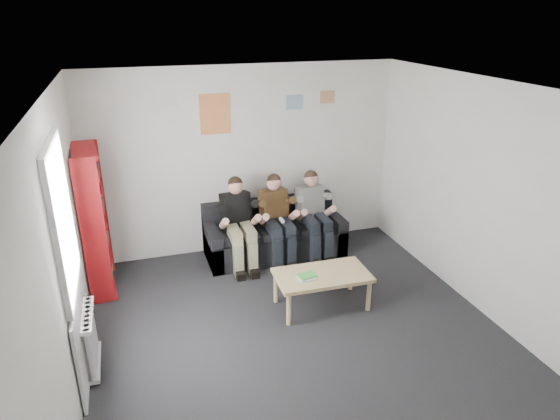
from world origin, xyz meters
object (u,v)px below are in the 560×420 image
person_middle (278,220)px  coffee_table (322,278)px  sofa (274,236)px  bookshelf (95,221)px  person_left (239,224)px  person_right (314,215)px

person_middle → coffee_table: bearing=-91.5°
sofa → coffee_table: bearing=-84.9°
bookshelf → sofa: bearing=1.0°
sofa → person_left: bearing=-161.2°
bookshelf → person_middle: 2.42m
coffee_table → sofa: bearing=95.1°
person_middle → bookshelf: bearing=174.2°
sofa → coffee_table: 1.56m
bookshelf → person_middle: (2.40, 0.06, -0.32)m
bookshelf → person_left: (1.85, 0.06, -0.31)m
sofa → bookshelf: 2.50m
sofa → person_right: 0.68m
person_left → bookshelf: bearing=172.5°
person_left → person_middle: (0.56, 0.00, -0.01)m
bookshelf → person_middle: bookshelf is taller
sofa → person_middle: size_ratio=1.61×
bookshelf → coffee_table: 2.90m
coffee_table → person_left: 1.54m
bookshelf → person_right: 2.98m
bookshelf → coffee_table: bookshelf is taller
sofa → bookshelf: bookshelf is taller
coffee_table → person_right: bearing=72.9°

